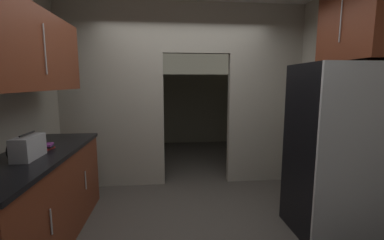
# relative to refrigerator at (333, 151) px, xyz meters

# --- Properties ---
(ground) EXTENTS (20.00, 20.00, 0.00)m
(ground) POSITION_rel_refrigerator_xyz_m (-1.47, 0.15, -0.90)
(ground) COLOR #47423D
(kitchen_partition) EXTENTS (3.73, 0.12, 2.80)m
(kitchen_partition) POSITION_rel_refrigerator_xyz_m (-1.52, 1.55, 0.59)
(kitchen_partition) COLOR #ADA899
(kitchen_partition) RESTS_ON ground
(adjoining_room_shell) EXTENTS (3.73, 2.92, 2.80)m
(adjoining_room_shell) POSITION_rel_refrigerator_xyz_m (-1.47, 3.55, 0.50)
(adjoining_room_shell) COLOR gray
(adjoining_room_shell) RESTS_ON ground
(refrigerator) EXTENTS (0.78, 0.72, 1.80)m
(refrigerator) POSITION_rel_refrigerator_xyz_m (0.00, 0.00, 0.00)
(refrigerator) COLOR black
(refrigerator) RESTS_ON ground
(lower_cabinet_run) EXTENTS (0.65, 2.05, 0.94)m
(lower_cabinet_run) POSITION_rel_refrigerator_xyz_m (-3.01, 0.04, -0.43)
(lower_cabinet_run) COLOR maroon
(lower_cabinet_run) RESTS_ON ground
(upper_cabinet_counterside) EXTENTS (0.36, 1.84, 0.74)m
(upper_cabinet_counterside) POSITION_rel_refrigerator_xyz_m (-3.01, 0.04, 1.01)
(upper_cabinet_counterside) COLOR maroon
(upper_cabinet_fridgeside) EXTENTS (0.36, 0.86, 0.95)m
(upper_cabinet_fridgeside) POSITION_rel_refrigerator_xyz_m (0.22, 0.10, 1.41)
(upper_cabinet_fridgeside) COLOR maroon
(boombox) EXTENTS (0.17, 0.35, 0.23)m
(boombox) POSITION_rel_refrigerator_xyz_m (-2.98, -0.09, 0.14)
(boombox) COLOR #B2B2B7
(boombox) RESTS_ON lower_cabinet_run
(book_stack) EXTENTS (0.13, 0.17, 0.06)m
(book_stack) POSITION_rel_refrigerator_xyz_m (-2.96, 0.22, 0.07)
(book_stack) COLOR red
(book_stack) RESTS_ON lower_cabinet_run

